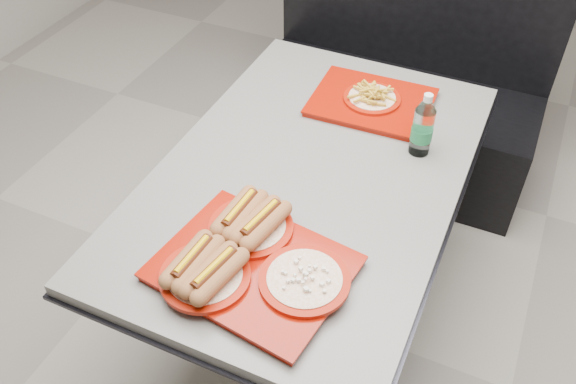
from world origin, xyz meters
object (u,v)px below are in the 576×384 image
at_px(booth_bench, 399,87).
at_px(tray_far, 372,100).
at_px(water_bottle, 423,128).
at_px(tray_near, 247,258).
at_px(diner_table, 309,208).

distance_m(booth_bench, tray_far, 0.78).
relative_size(booth_bench, water_bottle, 6.18).
xyz_separation_m(tray_near, tray_far, (0.06, 0.84, -0.01)).
distance_m(booth_bench, tray_near, 1.57).
bearing_deg(diner_table, tray_near, -89.75).
relative_size(diner_table, booth_bench, 1.05).
bearing_deg(tray_far, water_bottle, -39.37).
bearing_deg(tray_near, water_bottle, 67.06).
bearing_deg(booth_bench, tray_near, -89.93).
relative_size(diner_table, water_bottle, 6.50).
bearing_deg(water_bottle, booth_bench, 108.14).
xyz_separation_m(tray_far, water_bottle, (0.22, -0.18, 0.07)).
bearing_deg(diner_table, water_bottle, 39.70).
bearing_deg(tray_far, booth_bench, 95.04).
bearing_deg(booth_bench, diner_table, -90.00).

